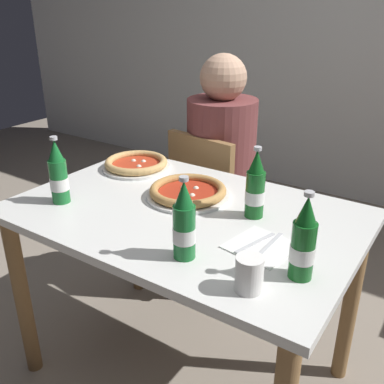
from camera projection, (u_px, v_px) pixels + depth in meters
The scene contains 13 objects.
ground_plane at pixel (185, 370), 1.82m from camera, with size 8.00×8.00×0.00m, color gray.
back_wall_tiled at pixel (366, 21), 2.97m from camera, with size 7.00×0.10×2.60m, color white.
dining_table_main at pixel (184, 238), 1.57m from camera, with size 1.20×0.80×0.75m.
chair_behind_table at pixel (213, 202), 2.22m from camera, with size 0.45×0.45×0.85m.
diner_seated at pixel (220, 181), 2.21m from camera, with size 0.34×0.34×1.21m.
pizza_margherita_near at pixel (188, 192), 1.61m from camera, with size 0.31×0.31×0.04m.
pizza_marinara_far at pixel (136, 164), 1.89m from camera, with size 0.29×0.29×0.04m.
beer_bottle_left at pixel (58, 175), 1.54m from camera, with size 0.07×0.07×0.25m.
beer_bottle_center at pixel (184, 224), 1.20m from camera, with size 0.07×0.07×0.25m.
beer_bottle_right at pixel (303, 243), 1.11m from camera, with size 0.07×0.07×0.25m.
beer_bottle_extra at pixel (255, 188), 1.44m from camera, with size 0.07×0.07×0.25m.
napkin_with_cutlery at pixel (261, 246), 1.29m from camera, with size 0.21×0.21×0.01m.
paper_cup at pixel (249, 274), 1.08m from camera, with size 0.07×0.07×0.10m, color white.
Camera 1 is at (0.78, -1.12, 1.42)m, focal length 40.50 mm.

